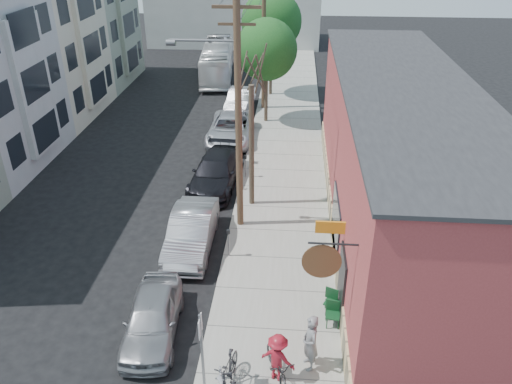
# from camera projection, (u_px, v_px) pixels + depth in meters

# --- Properties ---
(ground) EXTENTS (120.00, 120.00, 0.00)m
(ground) POSITION_uv_depth(u_px,v_px,m) (163.00, 287.00, 18.70)
(ground) COLOR black
(sidewalk) EXTENTS (4.50, 58.00, 0.15)m
(sidewalk) POSITION_uv_depth(u_px,v_px,m) (285.00, 163.00, 27.98)
(sidewalk) COLOR gray
(sidewalk) RESTS_ON ground
(cafe_building) EXTENTS (6.60, 20.20, 6.61)m
(cafe_building) POSITION_uv_depth(u_px,v_px,m) (396.00, 159.00, 20.85)
(cafe_building) COLOR #983839
(cafe_building) RESTS_ON ground
(apartment_row) EXTENTS (6.30, 32.00, 9.00)m
(apartment_row) POSITION_uv_depth(u_px,v_px,m) (17.00, 65.00, 29.56)
(apartment_row) COLOR gray
(apartment_row) RESTS_ON ground
(sign_post) EXTENTS (0.07, 0.45, 2.80)m
(sign_post) POSITION_uv_depth(u_px,v_px,m) (202.00, 346.00, 13.71)
(sign_post) COLOR slate
(sign_post) RESTS_ON sidewalk
(parking_meter_near) EXTENTS (0.14, 0.14, 1.24)m
(parking_meter_near) POSITION_uv_depth(u_px,v_px,m) (229.00, 238.00, 19.80)
(parking_meter_near) COLOR slate
(parking_meter_near) RESTS_ON sidewalk
(parking_meter_far) EXTENTS (0.14, 0.14, 1.24)m
(parking_meter_far) POSITION_uv_depth(u_px,v_px,m) (246.00, 163.00, 25.93)
(parking_meter_far) COLOR slate
(parking_meter_far) RESTS_ON sidewalk
(utility_pole_near) EXTENTS (3.57, 0.28, 10.00)m
(utility_pole_near) POSITION_uv_depth(u_px,v_px,m) (237.00, 111.00, 19.79)
(utility_pole_near) COLOR #503A28
(utility_pole_near) RESTS_ON sidewalk
(utility_pole_far) EXTENTS (1.80, 0.28, 10.00)m
(utility_pole_far) POSITION_uv_depth(u_px,v_px,m) (264.00, 33.00, 33.49)
(utility_pole_far) COLOR #503A28
(utility_pole_far) RESTS_ON sidewalk
(tree_bare) EXTENTS (0.24, 0.24, 5.79)m
(tree_bare) POSITION_uv_depth(u_px,v_px,m) (251.00, 147.00, 22.54)
(tree_bare) COLOR #44392C
(tree_bare) RESTS_ON sidewalk
(tree_leafy_mid) EXTENTS (3.89, 3.89, 6.67)m
(tree_leafy_mid) POSITION_uv_depth(u_px,v_px,m) (267.00, 50.00, 31.37)
(tree_leafy_mid) COLOR #44392C
(tree_leafy_mid) RESTS_ON sidewalk
(tree_leafy_far) EXTENTS (4.40, 4.40, 7.61)m
(tree_leafy_far) POSITION_uv_depth(u_px,v_px,m) (271.00, 22.00, 36.14)
(tree_leafy_far) COLOR #44392C
(tree_leafy_far) RESTS_ON sidewalk
(patio_chair_a) EXTENTS (0.66, 0.66, 0.88)m
(patio_chair_a) POSITION_uv_depth(u_px,v_px,m) (332.00, 302.00, 17.09)
(patio_chair_a) COLOR #103B1C
(patio_chair_a) RESTS_ON sidewalk
(patio_chair_b) EXTENTS (0.57, 0.57, 0.88)m
(patio_chair_b) POSITION_uv_depth(u_px,v_px,m) (333.00, 315.00, 16.55)
(patio_chair_b) COLOR #103B1C
(patio_chair_b) RESTS_ON sidewalk
(patron_grey) EXTENTS (0.65, 0.81, 1.93)m
(patron_grey) POSITION_uv_depth(u_px,v_px,m) (310.00, 343.00, 14.76)
(patron_grey) COLOR slate
(patron_grey) RESTS_ON sidewalk
(cyclist) EXTENTS (1.21, 0.96, 1.63)m
(cyclist) POSITION_uv_depth(u_px,v_px,m) (278.00, 358.00, 14.46)
(cyclist) COLOR maroon
(cyclist) RESTS_ON sidewalk
(cyclist_bike) EXTENTS (1.28, 2.01, 1.00)m
(cyclist_bike) POSITION_uv_depth(u_px,v_px,m) (277.00, 365.00, 14.61)
(cyclist_bike) COLOR black
(cyclist_bike) RESTS_ON sidewalk
(parked_bike_a) EXTENTS (0.84, 1.93, 1.12)m
(parked_bike_a) POSITION_uv_depth(u_px,v_px,m) (228.00, 373.00, 14.30)
(parked_bike_a) COLOR black
(parked_bike_a) RESTS_ON sidewalk
(car_0) EXTENTS (2.01, 4.27, 1.41)m
(car_0) POSITION_uv_depth(u_px,v_px,m) (152.00, 317.00, 16.28)
(car_0) COLOR gray
(car_0) RESTS_ON ground
(car_1) EXTENTS (1.75, 4.86, 1.59)m
(car_1) POSITION_uv_depth(u_px,v_px,m) (191.00, 231.00, 20.57)
(car_1) COLOR #96979D
(car_1) RESTS_ON ground
(car_2) EXTENTS (2.51, 5.47, 1.55)m
(car_2) POSITION_uv_depth(u_px,v_px,m) (216.00, 172.00, 25.45)
(car_2) COLOR black
(car_2) RESTS_ON ground
(car_3) EXTENTS (2.57, 5.56, 1.54)m
(car_3) POSITION_uv_depth(u_px,v_px,m) (230.00, 129.00, 30.65)
(car_3) COLOR silver
(car_3) RESTS_ON ground
(car_4) EXTENTS (1.89, 4.62, 1.49)m
(car_4) POSITION_uv_depth(u_px,v_px,m) (240.00, 100.00, 35.58)
(car_4) COLOR #B6B6BF
(car_4) RESTS_ON ground
(bus) EXTENTS (3.35, 10.39, 2.84)m
(bus) POSITION_uv_depth(u_px,v_px,m) (217.00, 61.00, 42.60)
(bus) COLOR white
(bus) RESTS_ON ground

